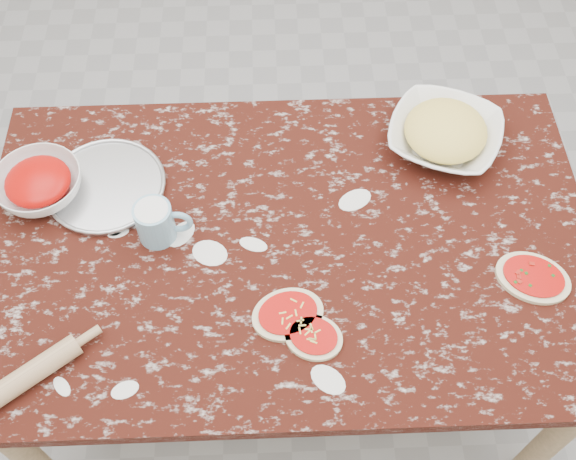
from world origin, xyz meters
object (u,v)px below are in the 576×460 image
Objects in this scene: sauce_bowl at (39,185)px; flour_mug at (157,222)px; worktable at (288,257)px; cheese_bowl at (444,136)px; pizza_tray at (106,186)px; rolling_pin at (26,377)px.

flour_mug reaches higher than sauce_bowl.
worktable is 0.56m from cheese_bowl.
sauce_bowl is at bearing 155.58° from flour_mug.
pizza_tray is 2.17× the size of flour_mug.
flour_mug is at bearing -160.46° from cheese_bowl.
flour_mug is at bearing 174.74° from worktable.
worktable is 6.84× the size of sauce_bowl.
worktable is at bearing -15.17° from sauce_bowl.
worktable is at bearing 30.77° from rolling_pin.
cheese_bowl is 2.11× the size of flour_mug.
rolling_pin is (-0.27, -0.39, -0.03)m from flour_mug.
cheese_bowl is at bearing 6.69° from sauce_bowl.
flour_mug is at bearing -24.42° from sauce_bowl.
flour_mug is (-0.33, 0.03, 0.14)m from worktable.
sauce_bowl is 0.76× the size of cheese_bowl.
pizza_tray reaches higher than worktable.
flour_mug is 0.48m from rolling_pin.
worktable is 0.69m from sauce_bowl.
pizza_tray is at bearing 78.03° from rolling_pin.
flour_mug reaches higher than pizza_tray.
sauce_bowl is 0.36m from flour_mug.
worktable is 5.19× the size of cheese_bowl.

